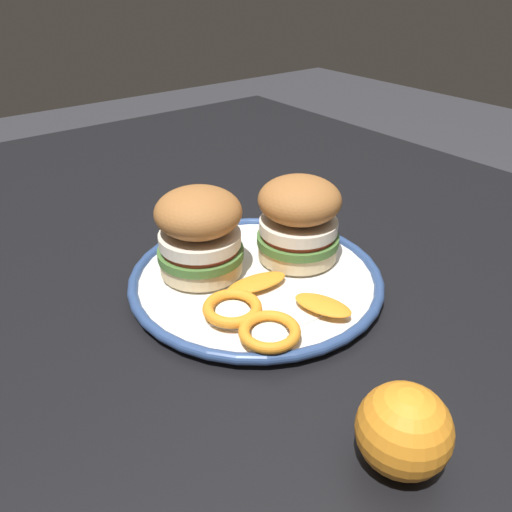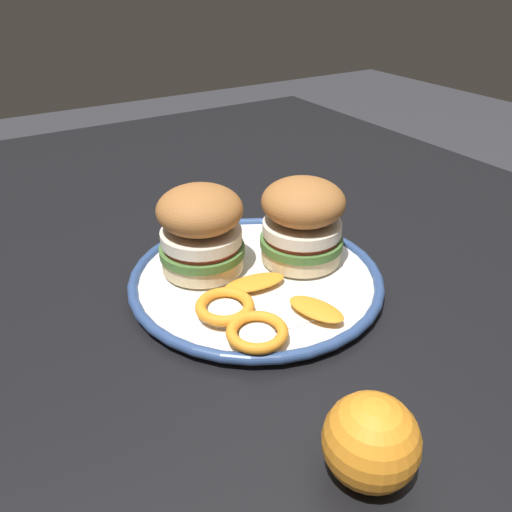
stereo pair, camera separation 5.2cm
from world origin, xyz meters
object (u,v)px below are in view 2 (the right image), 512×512
Objects in this scene: whole_orange at (371,441)px; sandwich_half_right at (302,220)px; dining_table at (263,319)px; sandwich_half_left at (201,228)px; dinner_plate at (256,279)px.

sandwich_half_right is at bearing 153.81° from whole_orange.
dining_table is 0.18m from sandwich_half_left.
sandwich_half_left and sandwich_half_right have the same top height.
sandwich_half_left reaches higher than whole_orange.
sandwich_half_right is 1.77× the size of whole_orange.
whole_orange is at bearing -13.79° from dinner_plate.
dinner_plate is 0.27m from whole_orange.
sandwich_half_left is (-0.01, -0.08, 0.16)m from dining_table.
whole_orange reaches higher than dinner_plate.
dining_table is 0.33m from whole_orange.
sandwich_half_left is 1.00× the size of sandwich_half_right.
sandwich_half_left is (-0.04, -0.05, 0.06)m from dinner_plate.
dining_table is at bearing 161.79° from whole_orange.
sandwich_half_right reaches higher than dinner_plate.
dinner_plate is 4.14× the size of whole_orange.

